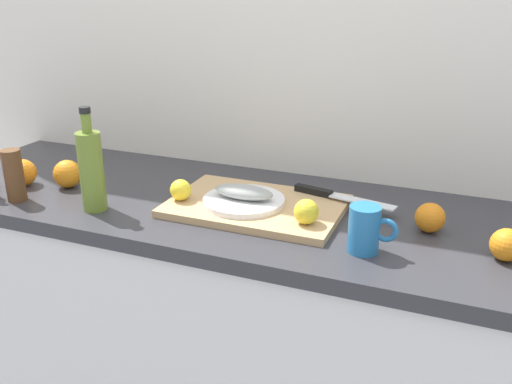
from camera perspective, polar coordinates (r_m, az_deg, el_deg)
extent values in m
cube|color=white|center=(1.70, 3.75, 13.49)|extent=(3.20, 0.05, 2.50)
cube|color=white|center=(1.73, -0.46, -15.93)|extent=(2.00, 0.58, 0.86)
cube|color=#333338|center=(1.51, -0.51, -2.13)|extent=(2.00, 0.60, 0.04)
cube|color=tan|center=(1.47, 0.00, -1.45)|extent=(0.46, 0.31, 0.02)
cylinder|color=white|center=(1.46, -1.26, -0.92)|extent=(0.22, 0.22, 0.01)
ellipsoid|color=#999E99|center=(1.45, -1.27, 0.02)|extent=(0.16, 0.07, 0.04)
cube|color=silver|center=(1.48, 10.93, -0.98)|extent=(0.18, 0.07, 0.00)
cube|color=black|center=(1.53, 5.96, 0.13)|extent=(0.11, 0.04, 0.02)
sphere|color=yellow|center=(1.34, 5.21, -2.04)|extent=(0.06, 0.06, 0.06)
sphere|color=yellow|center=(1.49, -7.79, 0.21)|extent=(0.06, 0.06, 0.06)
cylinder|color=olive|center=(1.50, -16.60, 2.01)|extent=(0.06, 0.06, 0.21)
cylinder|color=olive|center=(1.47, -17.12, 6.82)|extent=(0.03, 0.03, 0.05)
cylinder|color=black|center=(1.46, -17.26, 8.08)|extent=(0.03, 0.03, 0.02)
cylinder|color=#2672B2|center=(1.26, 11.08, -3.78)|extent=(0.07, 0.07, 0.11)
torus|color=#2672B2|center=(1.25, 13.23, -3.87)|extent=(0.06, 0.01, 0.06)
sphere|color=orange|center=(1.40, 17.52, -2.53)|extent=(0.07, 0.07, 0.07)
sphere|color=orange|center=(1.78, -22.92, 1.86)|extent=(0.08, 0.08, 0.08)
sphere|color=orange|center=(1.32, 24.47, -4.98)|extent=(0.07, 0.07, 0.07)
sphere|color=orange|center=(1.71, -18.87, 1.79)|extent=(0.08, 0.08, 0.08)
cylinder|color=brown|center=(1.65, -23.69, 1.57)|extent=(0.05, 0.05, 0.15)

